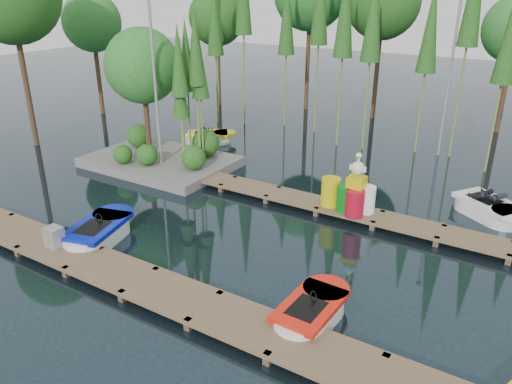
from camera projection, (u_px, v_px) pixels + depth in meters
The scene contains 15 objects.
ground_plane at pixel (235, 224), 16.71m from camera, with size 90.00×90.00×0.00m, color #1C2B34.
near_dock at pixel (139, 281), 13.11m from camera, with size 18.00×1.50×0.50m.
far_dock at pixel (297, 199), 18.09m from camera, with size 15.00×1.20×0.50m.
island at pixel (155, 92), 21.11m from camera, with size 6.20×4.20×6.75m.
tree_screen at pixel (323, 13), 23.60m from camera, with size 34.42×18.53×10.31m.
lamp_island at pixel (154, 70), 19.68m from camera, with size 0.30×0.30×7.25m.
lamp_rear at pixel (452, 62), 21.69m from camera, with size 0.30×0.30×7.25m.
boat_blue at pixel (99, 233), 15.54m from camera, with size 1.97×3.09×0.96m.
boat_red at pixel (311, 313), 11.83m from camera, with size 1.24×2.61×0.87m.
boat_yellow_far at pixel (209, 138), 25.02m from camera, with size 2.72×2.44×1.27m.
boat_white_far at pixel (489, 209), 17.11m from camera, with size 3.05×2.63×1.34m.
utility_cabinet at pixel (54, 237), 14.60m from camera, with size 0.50×0.42×0.61m, color gray.
yellow_barrel at pixel (331, 192), 17.23m from camera, with size 0.66×0.66×0.99m, color #D1C30B.
drum_cluster at pixel (356, 196), 16.59m from camera, with size 1.22×1.12×2.11m.
seagull_post at pixel (361, 197), 16.68m from camera, with size 0.51×0.28×0.82m.
Camera 1 is at (8.51, -12.33, 7.51)m, focal length 35.00 mm.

